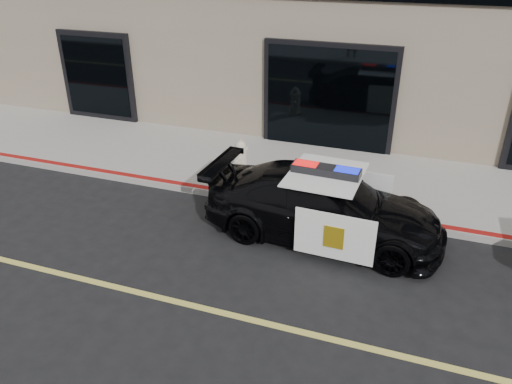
% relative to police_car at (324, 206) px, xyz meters
% --- Properties ---
extents(ground, '(120.00, 120.00, 0.00)m').
position_rel_police_car_xyz_m(ground, '(0.13, -2.70, -0.66)').
color(ground, black).
rests_on(ground, ground).
extents(sidewalk_n, '(60.00, 3.50, 0.15)m').
position_rel_police_car_xyz_m(sidewalk_n, '(0.13, 2.55, -0.59)').
color(sidewalk_n, gray).
rests_on(sidewalk_n, ground).
extents(police_car, '(2.28, 4.67, 1.48)m').
position_rel_police_car_xyz_m(police_car, '(0.00, 0.00, 0.00)').
color(police_car, black).
rests_on(police_car, ground).
extents(fire_hydrant, '(0.40, 0.55, 0.88)m').
position_rel_police_car_xyz_m(fire_hydrant, '(-2.35, 1.78, -0.10)').
color(fire_hydrant, beige).
rests_on(fire_hydrant, sidewalk_n).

